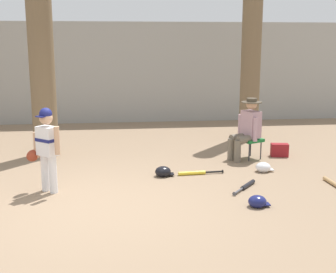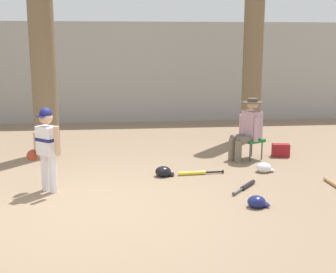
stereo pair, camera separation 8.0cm
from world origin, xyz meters
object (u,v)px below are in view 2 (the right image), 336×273
bat_yellow_trainer (196,173)px  bat_black_composite (246,186)px  batting_helmet_black (163,172)px  handbag_beside_stool (281,150)px  batting_helmet_navy (257,202)px  young_ballplayer (46,144)px  tree_near_player (43,56)px  batting_helmet_white (264,168)px  folding_stool (251,141)px  tree_behind_spectator (253,57)px  seated_spectator (248,127)px  bat_wood_tan (333,184)px

bat_yellow_trainer → bat_black_composite: bearing=-49.5°
bat_yellow_trainer → batting_helmet_black: (-0.57, -0.02, 0.05)m
handbag_beside_stool → batting_helmet_navy: 3.01m
young_ballplayer → handbag_beside_stool: (4.31, 1.71, -0.61)m
tree_near_player → batting_helmet_black: size_ratio=14.55×
bat_yellow_trainer → batting_helmet_navy: bearing=-70.0°
batting_helmet_white → young_ballplayer: bearing=-169.4°
folding_stool → batting_helmet_black: folding_stool is taller
tree_behind_spectator → batting_helmet_white: size_ratio=14.59×
bat_yellow_trainer → batting_helmet_black: 0.57m
handbag_beside_stool → seated_spectator: bearing=-169.4°
handbag_beside_stool → bat_black_composite: (-1.23, -1.88, -0.10)m
bat_black_composite → batting_helmet_black: size_ratio=1.89×
seated_spectator → handbag_beside_stool: size_ratio=3.53×
folding_stool → bat_yellow_trainer: bearing=-142.0°
tree_behind_spectator → handbag_beside_stool: bearing=-87.0°
folding_stool → bat_wood_tan: folding_stool is taller
batting_helmet_black → handbag_beside_stool: bearing=24.1°
tree_near_player → batting_helmet_white: tree_near_player is taller
bat_wood_tan → batting_helmet_navy: 1.71m
young_ballplayer → folding_stool: 4.02m
bat_black_composite → batting_helmet_navy: batting_helmet_navy is taller
tree_behind_spectator → batting_helmet_navy: (-1.22, -4.58, -1.85)m
tree_near_player → bat_yellow_trainer: bearing=-31.8°
handbag_beside_stool → batting_helmet_white: (-0.68, -1.03, -0.05)m
bat_wood_tan → batting_helmet_navy: bearing=-151.9°
batting_helmet_navy → bat_wood_tan: bearing=28.1°
handbag_beside_stool → bat_wood_tan: (0.20, -1.90, -0.10)m
seated_spectator → bat_yellow_trainer: 1.62m
batting_helmet_navy → batting_helmet_black: batting_helmet_black is taller
tree_near_player → bat_yellow_trainer: 3.81m
tree_near_player → tree_behind_spectator: size_ratio=1.01×
tree_near_player → batting_helmet_navy: tree_near_player is taller
tree_near_player → seated_spectator: bearing=-11.2°
batting_helmet_navy → seated_spectator: bearing=77.3°
tree_behind_spectator → bat_black_composite: (-1.13, -3.75, -1.89)m
tree_near_player → folding_stool: 4.42m
batting_helmet_black → bat_yellow_trainer: bearing=2.4°
handbag_beside_stool → bat_wood_tan: size_ratio=0.44×
handbag_beside_stool → bat_yellow_trainer: handbag_beside_stool is taller
bat_black_composite → batting_helmet_navy: size_ratio=2.00×
bat_black_composite → batting_helmet_navy: bearing=-95.8°
bat_black_composite → bat_yellow_trainer: bearing=130.5°
young_ballplayer → folding_stool: young_ballplayer is taller
folding_stool → batting_helmet_navy: folding_stool is taller
bat_wood_tan → bat_yellow_trainer: same height
folding_stool → batting_helmet_white: size_ratio=1.66×
tree_behind_spectator → batting_helmet_navy: tree_behind_spectator is taller
folding_stool → batting_helmet_white: bearing=-91.9°
folding_stool → bat_yellow_trainer: (-1.26, -0.98, -0.33)m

